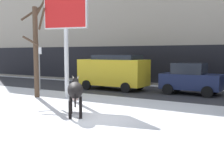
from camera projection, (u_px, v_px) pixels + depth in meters
The scene contains 11 objects.
ground_plane at pixel (93, 118), 11.00m from camera, with size 120.00×120.00×0.00m, color white.
road_strip at pixel (172, 93), 17.74m from camera, with size 60.00×5.60×0.01m, color #333338.
building_facade at pixel (205, 1), 22.67m from camera, with size 44.00×6.10×13.00m.
cow_black at pixel (75, 91), 11.36m from camera, with size 1.51×1.74×1.54m.
billboard at pixel (66, 18), 15.56m from camera, with size 2.50×0.76×5.56m.
car_yellow_van at pixel (113, 71), 19.46m from camera, with size 4.62×2.16×2.32m.
car_navy_hatchback at pixel (191, 79), 17.31m from camera, with size 3.52×1.95×1.86m.
pedestrian_near_billboard at pixel (80, 71), 25.37m from camera, with size 0.36×0.24×1.73m.
pedestrian_far_left at pixel (108, 72), 23.81m from camera, with size 0.36×0.24×1.73m.
bare_tree_left_lot at pixel (36, 46), 16.05m from camera, with size 1.46×1.48×5.65m.
street_sign at pixel (39, 65), 19.14m from camera, with size 0.44×0.08×2.82m.
Camera 1 is at (6.41, -8.73, 2.44)m, focal length 46.89 mm.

